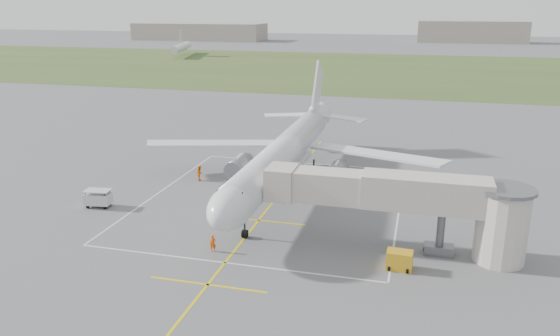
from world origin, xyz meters
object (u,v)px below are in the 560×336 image
(jet_bridge, at_px, (416,202))
(ramp_worker_nose, at_px, (213,243))
(airliner, at_px, (284,153))
(baggage_cart, at_px, (98,198))
(gpu_unit, at_px, (399,260))
(ramp_worker_wing, at_px, (200,173))

(jet_bridge, xyz_separation_m, ramp_worker_nose, (-17.56, -4.63, -3.95))
(jet_bridge, distance_m, ramp_worker_nose, 18.58)
(airliner, bearing_deg, baggage_cart, -148.06)
(jet_bridge, bearing_deg, gpu_unit, -105.00)
(gpu_unit, distance_m, ramp_worker_wing, 31.66)
(ramp_worker_wing, bearing_deg, ramp_worker_nose, 177.10)
(ramp_worker_wing, bearing_deg, gpu_unit, -154.14)
(airliner, xyz_separation_m, ramp_worker_wing, (-11.13, 0.25, -3.44))
(airliner, xyz_separation_m, jet_bridge, (15.72, -14.25, 0.35))
(baggage_cart, bearing_deg, ramp_worker_wing, 50.80)
(jet_bridge, relative_size, gpu_unit, 10.49)
(gpu_unit, bearing_deg, jet_bridge, 77.86)
(baggage_cart, xyz_separation_m, ramp_worker_nose, (16.48, -7.46, -0.20))
(jet_bridge, height_order, gpu_unit, jet_bridge)
(ramp_worker_nose, distance_m, ramp_worker_wing, 21.27)
(airliner, height_order, baggage_cart, airliner)
(ramp_worker_nose, bearing_deg, airliner, 66.37)
(gpu_unit, xyz_separation_m, ramp_worker_nose, (-16.54, -0.82, -0.01))
(baggage_cart, bearing_deg, airliner, 24.39)
(ramp_worker_nose, bearing_deg, gpu_unit, -15.23)
(airliner, xyz_separation_m, gpu_unit, (14.70, -18.06, -3.59))
(ramp_worker_wing, bearing_deg, baggage_cart, 119.55)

